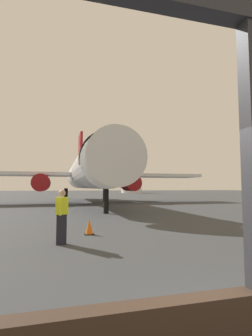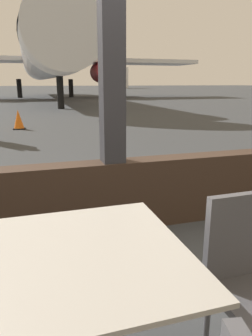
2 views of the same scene
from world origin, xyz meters
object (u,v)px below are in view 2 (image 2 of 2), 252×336
at_px(airplane, 46,55).
at_px(traffic_cone, 19,120).
at_px(dining_table, 80,313).
at_px(fuel_storage_tank, 115,78).

xyz_separation_m(airplane, traffic_cone, (-2.02, -18.53, -3.35)).
distance_m(dining_table, traffic_cone, 9.09).
bearing_deg(dining_table, fuel_storage_tank, 74.81).
bearing_deg(traffic_cone, fuel_storage_tank, 72.60).
height_order(dining_table, fuel_storage_tank, fuel_storage_tank).
bearing_deg(fuel_storage_tank, dining_table, -105.19).
bearing_deg(airplane, traffic_cone, -96.21).
distance_m(airplane, fuel_storage_tank, 55.51).
bearing_deg(fuel_storage_tank, airplane, -111.13).
relative_size(airplane, traffic_cone, 50.33).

